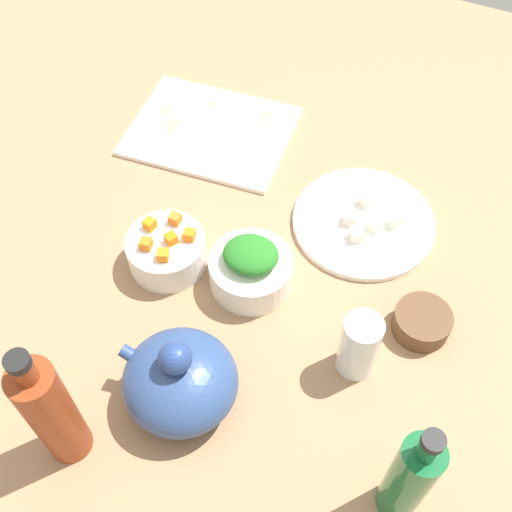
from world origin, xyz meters
TOP-DOWN VIEW (x-y plane):
  - tabletop at (0.00, 0.00)cm, footprint 190.00×190.00cm
  - cutting_board at (22.71, -27.55)cm, footprint 33.70×27.47cm
  - plate_tofu at (-13.24, -17.88)cm, footprint 25.66×25.66cm
  - bowl_greens at (-0.29, 2.01)cm, footprint 13.95×13.95cm
  - bowl_carrots at (14.84, 4.21)cm, footprint 13.44×13.44cm
  - bowl_small_side at (-28.62, -1.11)cm, footprint 9.23×9.23cm
  - teapot at (0.55, 25.20)cm, footprint 18.33×16.75cm
  - bottle_0 at (-33.13, 26.51)cm, footprint 5.49×5.49cm
  - bottle_1 at (11.86, 38.20)cm, footprint 6.12×6.12cm
  - drinking_glass_0 at (-21.12, 9.35)cm, footprint 5.90×5.90cm
  - carrot_cube_0 at (18.37, 2.74)cm, footprint 2.11×2.11cm
  - carrot_cube_1 at (11.23, 2.00)cm, footprint 2.10×2.10cm
  - carrot_cube_2 at (13.62, 3.97)cm, footprint 2.47×2.47cm
  - carrot_cube_3 at (16.82, 6.65)cm, footprint 2.09×2.09cm
  - carrot_cube_4 at (15.03, -0.23)cm, footprint 1.82×1.82cm
  - carrot_cube_5 at (13.17, 7.46)cm, footprint 2.36×2.36cm
  - chopped_greens_mound at (-0.29, 2.01)cm, footprint 10.43×9.60cm
  - tofu_cube_0 at (-12.28, -21.68)cm, footprint 3.00×3.00cm
  - tofu_cube_1 at (-11.08, -16.28)cm, footprint 2.47×2.47cm
  - tofu_cube_2 at (-13.34, -13.29)cm, footprint 3.06×3.06cm
  - tofu_cube_3 at (-18.44, -19.19)cm, footprint 3.11×3.11cm
  - tofu_cube_4 at (-15.46, -16.79)cm, footprint 2.56×2.56cm
  - dumpling_0 at (28.22, -24.91)cm, footprint 6.24×6.42cm
  - dumpling_1 at (24.08, -33.68)cm, footprint 5.85×6.15cm
  - dumpling_2 at (32.40, -29.14)cm, footprint 7.40×7.44cm
  - dumpling_3 at (12.01, -35.62)cm, footprint 7.07×6.81cm

SIDE VIEW (x-z plane):
  - tabletop at x=0.00cm, z-range 0.00..3.00cm
  - cutting_board at x=22.71cm, z-range 3.00..4.00cm
  - plate_tofu at x=-13.24cm, z-range 3.00..4.20cm
  - bowl_small_side at x=-28.62cm, z-range 3.00..7.02cm
  - dumpling_1 at x=24.08cm, z-range 4.00..6.29cm
  - dumpling_3 at x=12.01cm, z-range 4.00..6.39cm
  - tofu_cube_0 at x=-12.28cm, z-range 4.20..6.40cm
  - tofu_cube_1 at x=-11.08cm, z-range 4.20..6.40cm
  - tofu_cube_2 at x=-13.34cm, z-range 4.20..6.40cm
  - tofu_cube_3 at x=-18.44cm, z-range 4.20..6.40cm
  - tofu_cube_4 at x=-15.46cm, z-range 4.20..6.40cm
  - dumpling_2 at x=32.40cm, z-range 4.00..6.73cm
  - dumpling_0 at x=28.22cm, z-range 4.00..6.94cm
  - bowl_greens at x=-0.29cm, z-range 3.00..9.13cm
  - bowl_carrots at x=14.84cm, z-range 3.00..9.18cm
  - teapot at x=0.55cm, z-range 1.12..16.45cm
  - drinking_glass_0 at x=-21.12cm, z-range 3.00..15.30cm
  - carrot_cube_0 at x=18.37cm, z-range 9.18..10.98cm
  - carrot_cube_1 at x=11.23cm, z-range 9.18..10.98cm
  - carrot_cube_2 at x=13.62cm, z-range 9.18..10.98cm
  - carrot_cube_3 at x=16.82cm, z-range 9.18..10.98cm
  - carrot_cube_4 at x=15.03cm, z-range 9.18..10.98cm
  - carrot_cube_5 at x=13.17cm, z-range 9.18..10.98cm
  - chopped_greens_mound at x=-0.29cm, z-range 9.13..12.74cm
  - bottle_0 at x=-33.13cm, z-range 1.30..25.29cm
  - bottle_1 at x=11.86cm, z-range 1.24..28.03cm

